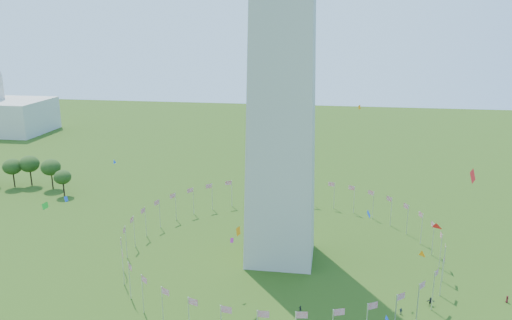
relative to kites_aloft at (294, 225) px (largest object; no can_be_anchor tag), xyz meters
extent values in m
cylinder|color=silver|center=(34.65, 26.64, -15.90)|extent=(0.24, 0.24, 9.00)
cylinder|color=silver|center=(34.04, 33.58, -15.90)|extent=(0.24, 0.24, 9.00)
cylinder|color=silver|center=(32.24, 40.32, -15.90)|extent=(0.24, 0.24, 9.00)
cylinder|color=silver|center=(29.29, 46.64, -15.90)|extent=(0.24, 0.24, 9.00)
cylinder|color=silver|center=(25.29, 52.35, -15.90)|extent=(0.24, 0.24, 9.00)
cylinder|color=silver|center=(20.36, 57.28, -15.90)|extent=(0.24, 0.24, 9.00)
cylinder|color=silver|center=(14.65, 61.28, -15.90)|extent=(0.24, 0.24, 9.00)
cylinder|color=silver|center=(8.33, 64.22, -15.90)|extent=(0.24, 0.24, 9.00)
cylinder|color=silver|center=(1.60, 66.03, -15.90)|extent=(0.24, 0.24, 9.00)
cylinder|color=silver|center=(-5.35, 66.64, -15.90)|extent=(0.24, 0.24, 9.00)
cylinder|color=silver|center=(-12.30, 66.03, -15.90)|extent=(0.24, 0.24, 9.00)
cylinder|color=silver|center=(-19.03, 64.22, -15.90)|extent=(0.24, 0.24, 9.00)
cylinder|color=silver|center=(-25.35, 61.28, -15.90)|extent=(0.24, 0.24, 9.00)
cylinder|color=silver|center=(-31.06, 57.28, -15.90)|extent=(0.24, 0.24, 9.00)
cylinder|color=silver|center=(-35.99, 52.35, -15.90)|extent=(0.24, 0.24, 9.00)
cylinder|color=silver|center=(-39.99, 46.64, -15.90)|extent=(0.24, 0.24, 9.00)
cylinder|color=silver|center=(-42.94, 40.32, -15.90)|extent=(0.24, 0.24, 9.00)
cylinder|color=silver|center=(-44.74, 33.58, -15.90)|extent=(0.24, 0.24, 9.00)
cylinder|color=silver|center=(-45.35, 26.64, -15.90)|extent=(0.24, 0.24, 9.00)
cylinder|color=silver|center=(-44.74, 19.69, -15.90)|extent=(0.24, 0.24, 9.00)
cylinder|color=silver|center=(-42.94, 12.96, -15.90)|extent=(0.24, 0.24, 9.00)
cylinder|color=silver|center=(-39.99, 6.64, -15.90)|extent=(0.24, 0.24, 9.00)
cylinder|color=silver|center=(-35.99, 0.93, -15.90)|extent=(0.24, 0.24, 9.00)
cylinder|color=silver|center=(-31.06, -4.01, -15.90)|extent=(0.24, 0.24, 9.00)
cylinder|color=silver|center=(-25.35, -8.00, -15.90)|extent=(0.24, 0.24, 9.00)
cylinder|color=silver|center=(-19.03, -10.95, -15.90)|extent=(0.24, 0.24, 9.00)
cylinder|color=silver|center=(20.36, -4.01, -15.90)|extent=(0.24, 0.24, 9.00)
cylinder|color=silver|center=(25.29, 0.93, -15.90)|extent=(0.24, 0.24, 9.00)
cylinder|color=silver|center=(29.29, 6.64, -15.90)|extent=(0.24, 0.24, 9.00)
cylinder|color=silver|center=(32.24, 12.96, -15.90)|extent=(0.24, 0.24, 9.00)
cylinder|color=silver|center=(34.04, 19.69, -15.90)|extent=(0.24, 0.24, 9.00)
imported|color=black|center=(1.65, 1.36, -19.61)|extent=(1.00, 1.09, 1.57)
imported|color=#252525|center=(29.41, 8.44, -19.45)|extent=(1.81, 0.89, 1.89)
imported|color=#57141A|center=(46.23, 12.20, -19.59)|extent=(0.56, 0.80, 1.61)
imported|color=#1E2348|center=(22.60, 3.89, -19.64)|extent=(1.05, 0.94, 1.51)
plane|color=red|center=(28.97, 7.98, -1.74)|extent=(1.80, 2.16, 2.30)
plane|color=red|center=(24.02, -30.50, 20.81)|extent=(0.92, 1.72, 1.89)
plane|color=green|center=(-45.93, -11.61, 5.77)|extent=(0.58, 1.84, 1.75)
plane|color=blue|center=(-49.85, 27.34, 3.36)|extent=(0.39, 1.55, 1.50)
plane|color=#CC2699|center=(-14.40, 8.23, -8.04)|extent=(1.32, 0.24, 1.30)
plane|color=blue|center=(14.23, -2.09, 4.05)|extent=(1.38, 1.02, 1.57)
plane|color=orange|center=(12.74, 23.30, 20.22)|extent=(0.63, 1.01, 1.19)
plane|color=blue|center=(16.96, -18.02, -8.16)|extent=(0.81, 1.29, 1.29)
plane|color=orange|center=(26.18, 5.82, -7.19)|extent=(1.45, 1.22, 1.63)
plane|color=orange|center=(-12.22, 4.63, -4.13)|extent=(1.52, 1.29, 1.95)
plane|color=blue|center=(-66.70, 30.48, -9.12)|extent=(0.93, 1.45, 1.50)
ellipsoid|color=#2F511B|center=(-109.37, 68.25, -15.06)|extent=(6.83, 6.83, 10.67)
ellipsoid|color=#2F511B|center=(-104.23, 71.04, -14.74)|extent=(7.24, 7.24, 11.32)
ellipsoid|color=#2F511B|center=(-94.36, 68.85, -14.88)|extent=(7.07, 7.07, 11.04)
ellipsoid|color=#2F511B|center=(-86.16, 62.26, -15.75)|extent=(5.95, 5.95, 9.29)
camera|label=1|loc=(6.69, -92.30, 39.02)|focal=35.00mm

